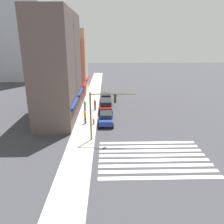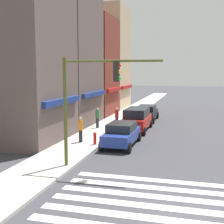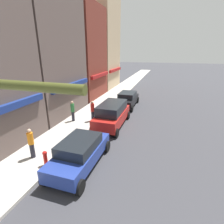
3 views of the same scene
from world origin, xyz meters
name	(u,v)px [view 3 (image 3 of 3)]	position (x,y,z in m)	size (l,w,h in m)	color
storefront_row	(60,40)	(19.23, 11.50, 6.95)	(27.73, 5.30, 15.03)	brown
sedan_blue	(80,152)	(9.62, 4.70, 0.84)	(4.41, 2.02, 1.59)	navy
suv_red	(112,114)	(15.31, 4.70, 1.03)	(4.70, 2.12, 1.94)	#B21E19
sedan_black	(127,99)	(21.00, 4.70, 0.84)	(4.41, 2.02, 1.59)	black
pedestrian_green_top	(73,111)	(14.95, 8.13, 1.07)	(0.32, 0.32, 1.77)	#23232D
pedestrian_orange_vest	(31,143)	(9.33, 7.57, 1.07)	(0.32, 0.32, 1.77)	#23232D
pedestrian_red_jacket	(93,111)	(15.51, 6.52, 1.07)	(0.32, 0.32, 1.77)	#23232D
fire_hydrant	(45,157)	(8.93, 6.40, 0.61)	(0.24, 0.24, 0.84)	red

